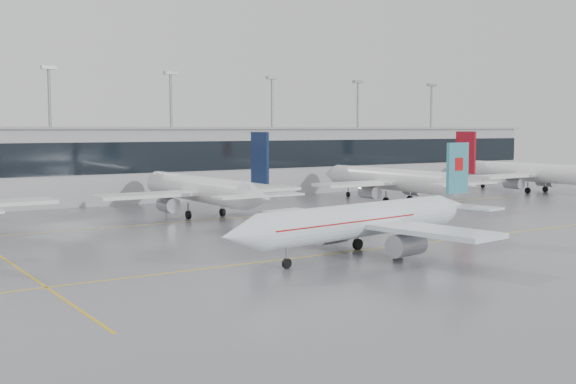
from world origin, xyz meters
TOP-DOWN VIEW (x-y plane):
  - ground at (0.00, 0.00)m, footprint 320.00×320.00m
  - taxi_line_main at (0.00, 0.00)m, footprint 120.00×0.25m
  - taxi_line_north at (0.00, 30.00)m, footprint 120.00×0.25m
  - taxi_line_cross at (-30.00, 15.00)m, footprint 0.25×60.00m
  - terminal at (0.00, 62.00)m, footprint 180.00×15.00m
  - terminal_glass at (0.00, 54.45)m, footprint 180.00×0.20m
  - terminal_roof at (0.00, 62.00)m, footprint 182.00×16.00m
  - light_masts at (0.00, 68.00)m, footprint 156.40×1.00m
  - air_canada_jet at (-0.00, -2.27)m, footprint 34.43×27.23m
  - parked_jet_c at (-0.00, 33.69)m, footprint 29.64×36.96m
  - parked_jet_d at (35.00, 33.69)m, footprint 29.64×36.96m
  - parked_jet_e at (70.00, 33.69)m, footprint 29.64×36.96m

SIDE VIEW (x-z plane):
  - ground at x=0.00m, z-range 0.00..0.00m
  - taxi_line_main at x=0.00m, z-range 0.00..0.01m
  - taxi_line_north at x=0.00m, z-range 0.00..0.01m
  - taxi_line_cross at x=-30.00m, z-range 0.00..0.01m
  - air_canada_jet at x=0.00m, z-range -1.97..8.62m
  - parked_jet_c at x=0.00m, z-range -2.15..9.57m
  - parked_jet_d at x=35.00m, z-range -2.15..9.57m
  - parked_jet_e at x=70.00m, z-range -2.15..9.57m
  - terminal at x=0.00m, z-range 0.00..12.00m
  - terminal_glass at x=0.00m, z-range 5.00..10.00m
  - terminal_roof at x=0.00m, z-range 12.00..12.40m
  - light_masts at x=0.00m, z-range 2.04..24.64m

